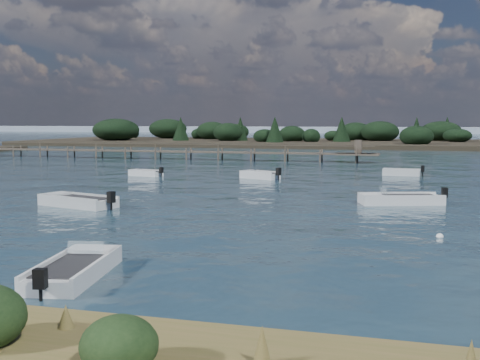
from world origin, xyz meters
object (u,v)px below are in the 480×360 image
(dinghy_mid_white_b, at_px, (400,201))
(jetty, at_px, (158,151))
(dinghy_near_olive, at_px, (75,272))
(tender_far_grey_b, at_px, (401,174))
(dinghy_mid_grey, at_px, (78,203))
(tender_far_white, at_px, (260,177))
(tender_far_grey, at_px, (146,174))

(dinghy_mid_white_b, xyz_separation_m, jetty, (-31.17, 35.66, 0.82))
(dinghy_near_olive, relative_size, tender_far_grey_b, 1.38)
(tender_far_grey_b, xyz_separation_m, dinghy_mid_white_b, (0.20, -19.32, -0.01))
(tender_far_grey_b, distance_m, dinghy_mid_white_b, 19.32)
(dinghy_near_olive, distance_m, dinghy_mid_white_b, 22.51)
(tender_far_grey_b, relative_size, jetty, 0.06)
(jetty, bearing_deg, dinghy_near_olive, -69.01)
(dinghy_mid_grey, relative_size, dinghy_mid_white_b, 1.01)
(tender_far_grey_b, xyz_separation_m, tender_far_white, (-11.65, -6.32, 0.01))
(tender_far_grey, relative_size, tender_far_grey_b, 0.96)
(dinghy_mid_grey, height_order, dinghy_mid_white_b, dinghy_mid_grey)
(tender_far_grey, height_order, dinghy_mid_white_b, dinghy_mid_white_b)
(tender_far_white, bearing_deg, tender_far_grey_b, 28.48)
(dinghy_mid_grey, distance_m, jetty, 43.84)
(jetty, bearing_deg, tender_far_white, -49.55)
(dinghy_near_olive, xyz_separation_m, dinghy_mid_grey, (-8.33, 14.16, 0.02))
(dinghy_near_olive, xyz_separation_m, tender_far_grey_b, (9.49, 39.63, 0.02))
(dinghy_near_olive, bearing_deg, dinghy_mid_white_b, 64.51)
(tender_far_grey_b, height_order, dinghy_mid_white_b, dinghy_mid_white_b)
(dinghy_near_olive, relative_size, tender_far_white, 1.31)
(tender_far_grey, relative_size, tender_far_white, 0.91)
(tender_far_white, bearing_deg, jetty, 130.45)
(tender_far_white, xyz_separation_m, jetty, (-19.32, 22.66, 0.80))
(dinghy_near_olive, distance_m, dinghy_mid_grey, 16.43)
(dinghy_mid_grey, bearing_deg, dinghy_near_olive, -59.53)
(dinghy_mid_white_b, bearing_deg, jetty, 131.15)
(tender_far_grey, height_order, tender_far_grey_b, tender_far_grey_b)
(tender_far_grey_b, relative_size, dinghy_mid_white_b, 0.70)
(tender_far_grey_b, bearing_deg, dinghy_mid_white_b, -89.42)
(dinghy_mid_white_b, bearing_deg, tender_far_grey, 150.38)
(dinghy_mid_grey, relative_size, tender_far_white, 1.37)
(dinghy_mid_white_b, xyz_separation_m, tender_far_white, (-11.84, 13.00, 0.02))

